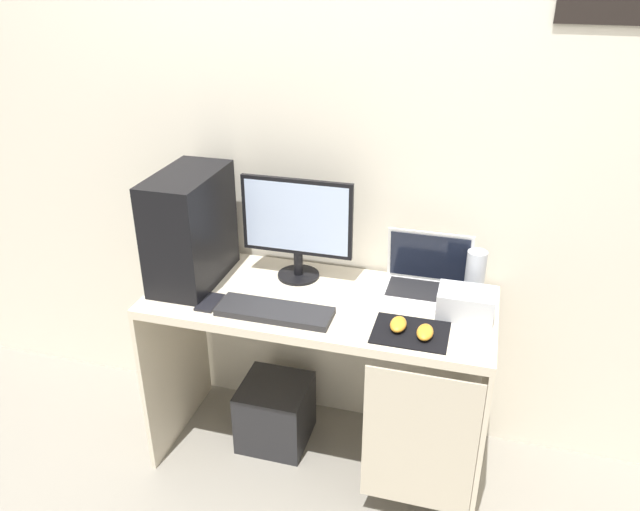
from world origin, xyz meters
TOP-DOWN VIEW (x-y plane):
  - ground_plane at (0.00, 0.00)m, footprint 8.00×8.00m
  - wall_back at (0.00, 0.32)m, footprint 4.00×0.05m
  - desk at (0.02, -0.01)m, footprint 1.31×0.56m
  - pc_tower at (-0.52, 0.02)m, footprint 0.22×0.41m
  - monitor at (-0.13, 0.14)m, footprint 0.44×0.17m
  - laptop at (0.38, 0.16)m, footprint 0.33×0.24m
  - speaker at (0.55, 0.18)m, footprint 0.07×0.07m
  - projector at (0.53, 0.02)m, footprint 0.20×0.14m
  - keyboard at (-0.13, -0.16)m, footprint 0.42×0.14m
  - mousepad at (0.36, -0.15)m, footprint 0.26×0.20m
  - mouse_left at (0.32, -0.14)m, footprint 0.06×0.10m
  - mouse_right at (0.41, -0.16)m, footprint 0.06×0.10m
  - cell_phone at (-0.38, -0.15)m, footprint 0.07×0.13m
  - subwoofer at (-0.21, 0.04)m, footprint 0.29×0.29m

SIDE VIEW (x-z plane):
  - ground_plane at x=0.00m, z-range 0.00..0.00m
  - subwoofer at x=-0.21m, z-range 0.00..0.29m
  - desk at x=0.02m, z-range 0.22..0.99m
  - mousepad at x=0.36m, z-range 0.77..0.78m
  - cell_phone at x=-0.38m, z-range 0.77..0.78m
  - keyboard at x=-0.13m, z-range 0.77..0.80m
  - mouse_left at x=0.32m, z-range 0.78..0.81m
  - mouse_right at x=0.41m, z-range 0.78..0.81m
  - laptop at x=0.38m, z-range 0.70..0.93m
  - projector at x=0.53m, z-range 0.77..0.87m
  - speaker at x=0.55m, z-range 0.77..0.95m
  - pc_tower at x=-0.52m, z-range 0.77..1.21m
  - monitor at x=-0.13m, z-range 0.79..1.21m
  - wall_back at x=0.00m, z-range 0.00..2.60m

